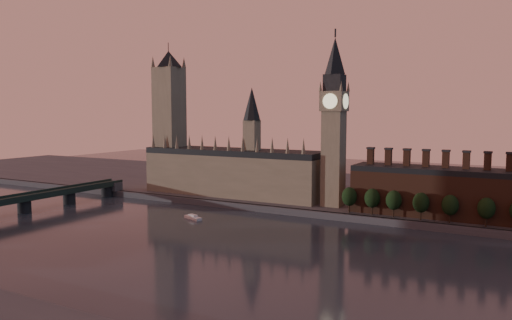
{
  "coord_description": "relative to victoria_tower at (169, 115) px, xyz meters",
  "views": [
    {
      "loc": [
        114.89,
        -178.05,
        61.72
      ],
      "look_at": [
        -13.69,
        55.0,
        35.92
      ],
      "focal_mm": 35.0,
      "sensor_mm": 36.0,
      "label": 1
    }
  ],
  "objects": [
    {
      "name": "ground",
      "position": [
        120.0,
        -115.0,
        -59.09
      ],
      "size": [
        900.0,
        900.0,
        0.0
      ],
      "primitive_type": "plane",
      "color": "black",
      "rests_on": "ground"
    },
    {
      "name": "north_bank",
      "position": [
        120.0,
        63.04,
        -57.09
      ],
      "size": [
        900.0,
        182.0,
        4.0
      ],
      "color": "#47484C",
      "rests_on": "ground"
    },
    {
      "name": "palace_of_westminster",
      "position": [
        55.59,
        -0.09,
        -37.46
      ],
      "size": [
        130.0,
        30.3,
        74.0
      ],
      "color": "#7D6E59",
      "rests_on": "north_bank"
    },
    {
      "name": "victoria_tower",
      "position": [
        0.0,
        0.0,
        0.0
      ],
      "size": [
        24.0,
        24.0,
        108.0
      ],
      "color": "#7D6E59",
      "rests_on": "north_bank"
    },
    {
      "name": "big_ben",
      "position": [
        130.0,
        -5.0,
        -2.26
      ],
      "size": [
        15.0,
        15.0,
        107.0
      ],
      "color": "#7D6E59",
      "rests_on": "north_bank"
    },
    {
      "name": "chimney_block",
      "position": [
        200.0,
        -5.0,
        -41.27
      ],
      "size": [
        110.0,
        25.0,
        37.0
      ],
      "color": "#542F20",
      "rests_on": "north_bank"
    },
    {
      "name": "embankment_tree_0",
      "position": [
        145.79,
        -21.2,
        -45.62
      ],
      "size": [
        8.6,
        8.6,
        14.88
      ],
      "color": "black",
      "rests_on": "north_bank"
    },
    {
      "name": "embankment_tree_1",
      "position": [
        158.69,
        -20.01,
        -45.62
      ],
      "size": [
        8.6,
        8.6,
        14.88
      ],
      "color": "black",
      "rests_on": "north_bank"
    },
    {
      "name": "embankment_tree_2",
      "position": [
        170.82,
        -20.64,
        -45.62
      ],
      "size": [
        8.6,
        8.6,
        14.88
      ],
      "color": "black",
      "rests_on": "north_bank"
    },
    {
      "name": "embankment_tree_3",
      "position": [
        185.33,
        -21.12,
        -45.62
      ],
      "size": [
        8.6,
        8.6,
        14.88
      ],
      "color": "black",
      "rests_on": "north_bank"
    },
    {
      "name": "embankment_tree_4",
      "position": [
        199.96,
        -20.97,
        -45.62
      ],
      "size": [
        8.6,
        8.6,
        14.88
      ],
      "color": "black",
      "rests_on": "north_bank"
    },
    {
      "name": "embankment_tree_5",
      "position": [
        217.14,
        -21.19,
        -45.62
      ],
      "size": [
        8.6,
        8.6,
        14.88
      ],
      "color": "black",
      "rests_on": "north_bank"
    },
    {
      "name": "river_boat",
      "position": [
        66.17,
        -62.67,
        -58.08
      ],
      "size": [
        13.61,
        8.12,
        2.63
      ],
      "rotation": [
        0.0,
        0.0,
        -0.36
      ],
      "color": "silver",
      "rests_on": "ground"
    }
  ]
}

